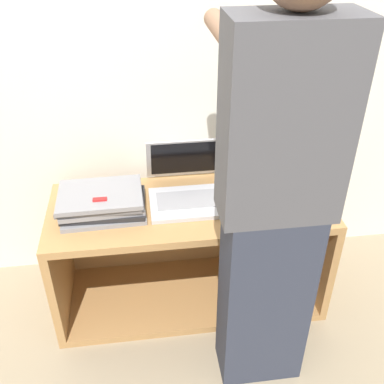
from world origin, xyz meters
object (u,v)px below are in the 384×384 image
at_px(laptop_stack_left, 102,201).
at_px(laptop_stack_right, 274,193).
at_px(laptop_open, 188,187).
at_px(person, 275,202).

height_order(laptop_stack_left, laptop_stack_right, laptop_stack_left).
bearing_deg(laptop_open, laptop_stack_left, -170.91).
relative_size(laptop_stack_left, laptop_stack_right, 0.99).
bearing_deg(person, laptop_open, 115.25).
xyz_separation_m(laptop_open, laptop_stack_left, (-0.40, -0.06, -0.00)).
bearing_deg(laptop_stack_left, laptop_open, 9.09).
relative_size(laptop_stack_right, person, 0.23).
distance_m(laptop_stack_left, person, 0.82).
xyz_separation_m(laptop_stack_left, person, (0.64, -0.45, 0.25)).
height_order(laptop_stack_right, person, person).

